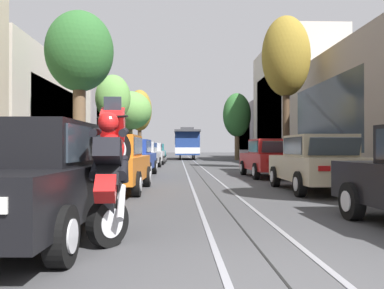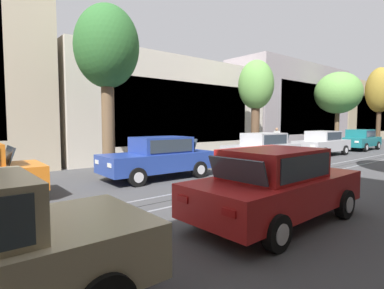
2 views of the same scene
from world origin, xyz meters
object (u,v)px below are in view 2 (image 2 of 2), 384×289
object	(u,v)px
parked_car_blue_mid_left	(159,157)
parked_car_red_mid_right	(276,185)
parked_car_silver_fifth_left	(322,143)
street_tree_kerb_left_mid	(256,88)
street_tree_kerb_left_fourth	(338,93)
street_tree_kerb_left_far	(380,91)
parked_car_silver_fourth_left	(262,148)
street_tree_kerb_left_second	(107,50)
pedestrian_on_left_pavement	(277,138)
parked_car_teal_sixth_left	(360,140)

from	to	relation	value
parked_car_blue_mid_left	parked_car_red_mid_right	xyz separation A→B (m)	(5.87, -0.89, 0.00)
parked_car_silver_fifth_left	street_tree_kerb_left_mid	world-z (taller)	street_tree_kerb_left_mid
street_tree_kerb_left_fourth	parked_car_red_mid_right	bearing A→B (deg)	-68.38
street_tree_kerb_left_mid	street_tree_kerb_left_far	size ratio (longest dim) A/B	0.75
parked_car_silver_fourth_left	street_tree_kerb_left_far	world-z (taller)	street_tree_kerb_left_far
street_tree_kerb_left_second	street_tree_kerb_left_fourth	world-z (taller)	street_tree_kerb_left_second
parked_car_blue_mid_left	street_tree_kerb_left_fourth	distance (m)	20.17
parked_car_red_mid_right	street_tree_kerb_left_second	xyz separation A→B (m)	(-7.86, -0.22, 4.21)
parked_car_silver_fourth_left	parked_car_red_mid_right	size ratio (longest dim) A/B	1.00
street_tree_kerb_left_fourth	pedestrian_on_left_pavement	world-z (taller)	street_tree_kerb_left_fourth
parked_car_teal_sixth_left	street_tree_kerb_left_fourth	distance (m)	4.58
street_tree_kerb_left_mid	pedestrian_on_left_pavement	bearing A→B (deg)	106.20
parked_car_blue_mid_left	parked_car_silver_fifth_left	world-z (taller)	same
parked_car_teal_sixth_left	street_tree_kerb_left_second	xyz separation A→B (m)	(-2.01, -19.68, 4.21)
parked_car_silver_fifth_left	pedestrian_on_left_pavement	world-z (taller)	pedestrian_on_left_pavement
street_tree_kerb_left_fourth	pedestrian_on_left_pavement	distance (m)	8.19
parked_car_red_mid_right	street_tree_kerb_left_far	world-z (taller)	street_tree_kerb_left_far
parked_car_silver_fifth_left	pedestrian_on_left_pavement	distance (m)	3.34
street_tree_kerb_left_second	pedestrian_on_left_pavement	size ratio (longest dim) A/B	3.90
parked_car_red_mid_right	parked_car_silver_fourth_left	bearing A→B (deg)	128.82
street_tree_kerb_left_fourth	parked_car_teal_sixth_left	bearing A→B (deg)	-25.83
parked_car_silver_fourth_left	parked_car_red_mid_right	bearing A→B (deg)	-51.18
pedestrian_on_left_pavement	street_tree_kerb_left_mid	bearing A→B (deg)	-73.80
parked_car_blue_mid_left	parked_car_red_mid_right	distance (m)	5.94
street_tree_kerb_left_second	street_tree_kerb_left_mid	xyz separation A→B (m)	(-0.15, 9.60, -0.77)
parked_car_blue_mid_left	street_tree_kerb_left_second	distance (m)	4.79
parked_car_red_mid_right	street_tree_kerb_left_far	distance (m)	31.70
parked_car_silver_fourth_left	parked_car_silver_fifth_left	size ratio (longest dim) A/B	1.01
parked_car_teal_sixth_left	street_tree_kerb_left_fourth	world-z (taller)	street_tree_kerb_left_fourth
parked_car_silver_fourth_left	street_tree_kerb_left_mid	bearing A→B (deg)	135.93
parked_car_blue_mid_left	parked_car_silver_fourth_left	distance (m)	6.49
pedestrian_on_left_pavement	parked_car_silver_fourth_left	bearing A→B (deg)	-61.54
parked_car_blue_mid_left	parked_car_teal_sixth_left	bearing A→B (deg)	89.94
street_tree_kerb_left_fourth	street_tree_kerb_left_far	bearing A→B (deg)	90.42
parked_car_silver_fifth_left	pedestrian_on_left_pavement	size ratio (longest dim) A/B	2.51
parked_car_red_mid_right	street_tree_kerb_left_second	world-z (taller)	street_tree_kerb_left_second
street_tree_kerb_left_second	street_tree_kerb_left_mid	world-z (taller)	street_tree_kerb_left_second
parked_car_blue_mid_left	parked_car_silver_fourth_left	xyz separation A→B (m)	(-0.07, 6.49, 0.00)
parked_car_blue_mid_left	street_tree_kerb_left_fourth	bearing A→B (deg)	96.62
parked_car_blue_mid_left	pedestrian_on_left_pavement	size ratio (longest dim) A/B	2.53
parked_car_silver_fifth_left	street_tree_kerb_left_second	world-z (taller)	street_tree_kerb_left_second
street_tree_kerb_left_fourth	pedestrian_on_left_pavement	size ratio (longest dim) A/B	3.66
parked_car_teal_sixth_left	parked_car_red_mid_right	xyz separation A→B (m)	(5.85, -19.45, 0.00)
parked_car_silver_fourth_left	parked_car_silver_fifth_left	xyz separation A→B (m)	(0.13, 6.07, 0.00)
parked_car_blue_mid_left	parked_car_silver_fifth_left	distance (m)	12.56
parked_car_teal_sixth_left	street_tree_kerb_left_far	bearing A→B (deg)	102.38
street_tree_kerb_left_second	pedestrian_on_left_pavement	xyz separation A→B (m)	(-1.28, 13.50, -4.02)
parked_car_blue_mid_left	street_tree_kerb_left_fourth	world-z (taller)	street_tree_kerb_left_fourth
parked_car_blue_mid_left	street_tree_kerb_left_far	distance (m)	29.82
parked_car_red_mid_right	street_tree_kerb_left_mid	xyz separation A→B (m)	(-8.00, 9.38, 3.44)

